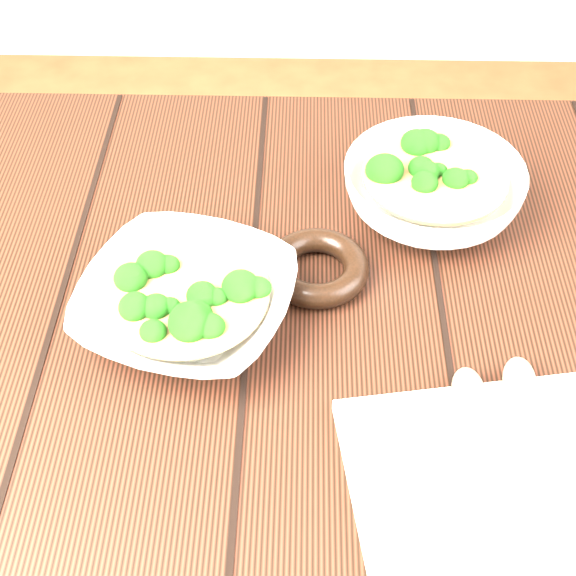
{
  "coord_description": "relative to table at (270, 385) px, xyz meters",
  "views": [
    {
      "loc": [
        0.03,
        -0.54,
        1.37
      ],
      "look_at": [
        0.02,
        -0.01,
        0.8
      ],
      "focal_mm": 50.0,
      "sensor_mm": 36.0,
      "label": 1
    }
  ],
  "objects": [
    {
      "name": "trivet",
      "position": [
        0.05,
        0.06,
        0.13
      ],
      "size": [
        0.14,
        0.14,
        0.03
      ],
      "primitive_type": "torus",
      "rotation": [
        0.0,
        0.0,
        -0.26
      ],
      "color": "black",
      "rests_on": "table"
    },
    {
      "name": "spoon_left",
      "position": [
        0.19,
        -0.14,
        0.14
      ],
      "size": [
        0.04,
        0.2,
        0.01
      ],
      "color": "#B7B4A1",
      "rests_on": "napkin"
    },
    {
      "name": "spoon_right",
      "position": [
        0.23,
        -0.13,
        0.14
      ],
      "size": [
        0.05,
        0.2,
        0.01
      ],
      "color": "#B7B4A1",
      "rests_on": "napkin"
    },
    {
      "name": "soup_bowl_front",
      "position": [
        -0.08,
        -0.01,
        0.15
      ],
      "size": [
        0.26,
        0.26,
        0.06
      ],
      "color": "silver",
      "rests_on": "table"
    },
    {
      "name": "soup_bowl_back",
      "position": [
        0.18,
        0.17,
        0.15
      ],
      "size": [
        0.26,
        0.26,
        0.07
      ],
      "color": "silver",
      "rests_on": "table"
    },
    {
      "name": "napkin",
      "position": [
        0.2,
        -0.19,
        0.13
      ],
      "size": [
        0.27,
        0.23,
        0.01
      ],
      "primitive_type": "cube",
      "rotation": [
        0.0,
        0.0,
        0.16
      ],
      "color": "beige",
      "rests_on": "table"
    },
    {
      "name": "table",
      "position": [
        0.0,
        0.0,
        0.0
      ],
      "size": [
        1.2,
        0.8,
        0.75
      ],
      "color": "#35180F",
      "rests_on": "ground"
    }
  ]
}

